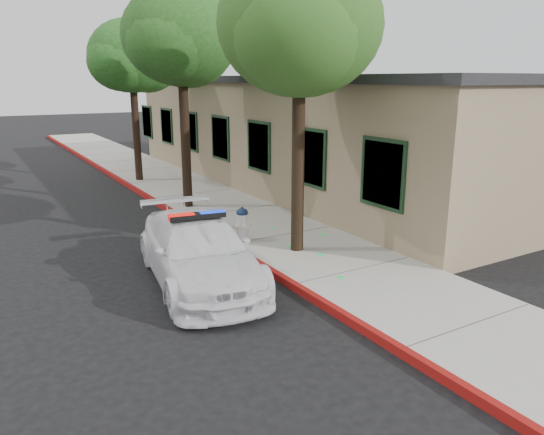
{
  "coord_description": "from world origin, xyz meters",
  "views": [
    {
      "loc": [
        -5.3,
        -8.08,
        4.12
      ],
      "look_at": [
        0.71,
        2.02,
        0.97
      ],
      "focal_mm": 34.16,
      "sensor_mm": 36.0,
      "label": 1
    }
  ],
  "objects": [
    {
      "name": "clapboard_building",
      "position": [
        6.69,
        9.0,
        2.13
      ],
      "size": [
        7.3,
        20.89,
        4.24
      ],
      "color": "#967C62",
      "rests_on": "ground"
    },
    {
      "name": "fire_hydrant",
      "position": [
        0.5,
        3.13,
        0.58
      ],
      "size": [
        0.49,
        0.42,
        0.86
      ],
      "rotation": [
        0.0,
        0.0,
        -0.03
      ],
      "color": "silver",
      "rests_on": "sidewalk"
    },
    {
      "name": "police_car",
      "position": [
        -1.42,
        1.41,
        0.69
      ],
      "size": [
        2.63,
        5.0,
        1.5
      ],
      "rotation": [
        0.0,
        0.0,
        -0.15
      ],
      "color": "white",
      "rests_on": "ground"
    },
    {
      "name": "ground",
      "position": [
        0.0,
        0.0,
        0.0
      ],
      "size": [
        120.0,
        120.0,
        0.0
      ],
      "primitive_type": "plane",
      "color": "black",
      "rests_on": "ground"
    },
    {
      "name": "red_curb",
      "position": [
        0.06,
        3.0,
        0.08
      ],
      "size": [
        0.14,
        60.0,
        0.16
      ],
      "primitive_type": "cube",
      "color": "maroon",
      "rests_on": "ground"
    },
    {
      "name": "street_tree_far",
      "position": [
        0.73,
        12.56,
        4.85
      ],
      "size": [
        3.58,
        3.3,
        6.25
      ],
      "rotation": [
        0.0,
        0.0,
        -0.27
      ],
      "color": "black",
      "rests_on": "sidewalk"
    },
    {
      "name": "street_tree_mid",
      "position": [
        0.7,
        7.35,
        5.23
      ],
      "size": [
        3.55,
        3.63,
        6.74
      ],
      "rotation": [
        0.0,
        0.0,
        0.25
      ],
      "color": "black",
      "rests_on": "sidewalk"
    },
    {
      "name": "street_tree_near",
      "position": [
        1.29,
        1.79,
        5.1
      ],
      "size": [
        3.63,
        3.7,
        6.64
      ],
      "rotation": [
        0.0,
        0.0,
        0.27
      ],
      "color": "black",
      "rests_on": "sidewalk"
    },
    {
      "name": "sidewalk",
      "position": [
        1.6,
        3.0,
        0.07
      ],
      "size": [
        3.2,
        60.0,
        0.15
      ],
      "primitive_type": "cube",
      "color": "gray",
      "rests_on": "ground"
    }
  ]
}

